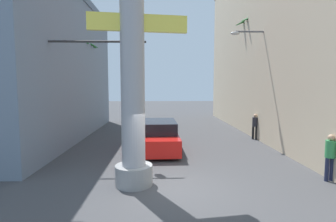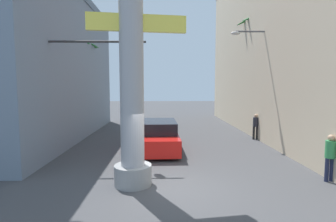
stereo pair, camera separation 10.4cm
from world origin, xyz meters
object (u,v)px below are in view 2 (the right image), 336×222
palm_tree_mid_left (81,72)px  palm_tree_near_left (10,28)px  neon_sign_pole (131,33)px  pedestrian_by_sign (330,154)px  pedestrian_far_left (101,114)px  pedestrian_mid_right (256,125)px  palm_tree_mid_right (256,60)px  traffic_light_mast (70,75)px  fire_hydrant (44,156)px  car_lead (159,136)px  street_lamp (262,74)px

palm_tree_mid_left → palm_tree_near_left: bearing=-90.9°
neon_sign_pole → pedestrian_by_sign: size_ratio=6.47×
pedestrian_far_left → pedestrian_mid_right: pedestrian_far_left is taller
palm_tree_mid_right → traffic_light_mast: bearing=-146.0°
palm_tree_near_left → fire_hydrant: (0.76, 0.72, -5.31)m
palm_tree_mid_right → palm_tree_near_left: 15.75m
neon_sign_pole → traffic_light_mast: 4.67m
car_lead → pedestrian_by_sign: bearing=-38.7°
palm_tree_near_left → fire_hydrant: 5.42m
palm_tree_mid_left → pedestrian_mid_right: size_ratio=4.23×
palm_tree_mid_right → pedestrian_far_left: size_ratio=4.93×
palm_tree_mid_left → pedestrian_far_left: bearing=82.0°
neon_sign_pole → palm_tree_near_left: bearing=159.7°
palm_tree_mid_left → palm_tree_mid_right: bearing=1.9°
neon_sign_pole → palm_tree_near_left: neon_sign_pole is taller
neon_sign_pole → palm_tree_mid_left: bearing=115.1°
neon_sign_pole → street_lamp: bearing=44.8°
traffic_light_mast → palm_tree_mid_left: size_ratio=0.79×
palm_tree_mid_right → pedestrian_far_left: bearing=165.2°
pedestrian_far_left → pedestrian_mid_right: bearing=-29.4°
traffic_light_mast → palm_tree_mid_right: 13.56m
traffic_light_mast → pedestrian_by_sign: (10.16, -3.04, -2.93)m
pedestrian_by_sign → pedestrian_mid_right: (-0.01, 7.45, -0.03)m
street_lamp → traffic_light_mast: size_ratio=1.24×
pedestrian_by_sign → fire_hydrant: (-11.20, 2.39, -0.64)m
street_lamp → pedestrian_far_left: size_ratio=3.88×
palm_tree_mid_left → pedestrian_mid_right: palm_tree_mid_left is taller
pedestrian_mid_right → palm_tree_near_left: bearing=-154.2°
palm_tree_mid_right → palm_tree_near_left: (-12.98, -8.92, 0.33)m
traffic_light_mast → palm_tree_near_left: size_ratio=0.57×
fire_hydrant → pedestrian_by_sign: bearing=-12.0°
traffic_light_mast → pedestrian_by_sign: 11.00m
street_lamp → palm_tree_mid_left: palm_tree_mid_left is taller
neon_sign_pole → palm_tree_near_left: size_ratio=1.15×
street_lamp → palm_tree_near_left: 13.16m
palm_tree_mid_right → pedestrian_by_sign: (-1.01, -10.58, -4.35)m
street_lamp → car_lead: (-6.21, -1.88, -3.39)m
street_lamp → traffic_light_mast: 10.89m
pedestrian_far_left → car_lead: bearing=-59.9°
car_lead → pedestrian_mid_right: 6.66m
neon_sign_pole → pedestrian_mid_right: size_ratio=6.69×
pedestrian_by_sign → palm_tree_mid_left: bearing=139.4°
pedestrian_mid_right → neon_sign_pole: bearing=-132.5°
traffic_light_mast → car_lead: bearing=25.5°
pedestrian_far_left → pedestrian_mid_right: 12.98m
neon_sign_pole → car_lead: bearing=80.8°
palm_tree_mid_left → pedestrian_mid_right: 12.62m
street_lamp → fire_hydrant: bearing=-158.5°
traffic_light_mast → car_lead: (4.00, 1.90, -3.18)m
palm_tree_mid_left → fire_hydrant: 8.79m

